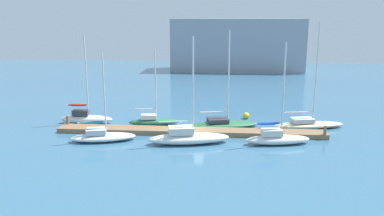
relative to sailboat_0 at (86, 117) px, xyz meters
name	(u,v)px	position (x,y,z in m)	size (l,w,h in m)	color
ground_plane	(190,134)	(11.01, -2.77, -0.63)	(120.00, 120.00, 0.00)	#386684
dock_pier	(190,131)	(11.01, -2.77, -0.41)	(24.95, 1.82, 0.45)	#846647
dock_piling_near_end	(68,122)	(-1.07, -2.01, 0.00)	(0.28, 0.28, 1.28)	#846647
dock_piling_far_end	(325,133)	(23.08, -3.53, 0.00)	(0.28, 0.28, 1.28)	#846647
sailboat_0	(86,117)	(0.00, 0.00, 0.00)	(5.41, 1.64, 9.00)	white
sailboat_1	(102,135)	(3.49, -5.59, -0.13)	(5.93, 3.19, 7.70)	white
sailboat_2	(153,120)	(7.03, -0.07, -0.15)	(5.20, 2.12, 7.54)	#2D7047
sailboat_3	(188,137)	(11.08, -5.67, -0.03)	(7.24, 3.28, 9.12)	white
sailboat_4	(224,123)	(14.10, -0.27, -0.21)	(6.99, 3.53, 9.46)	#2D7047
sailboat_5	(277,138)	(18.67, -5.21, -0.03)	(5.75, 2.41, 8.69)	white
sailboat_6	(308,123)	(22.38, 0.11, -0.15)	(7.25, 3.26, 10.21)	beige
mooring_buoy_yellow	(246,116)	(16.51, 3.17, -0.29)	(0.69, 0.69, 0.69)	yellow
harbor_building_distant	(237,45)	(16.46, 41.43, 4.49)	(25.83, 8.28, 10.25)	#9399A3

